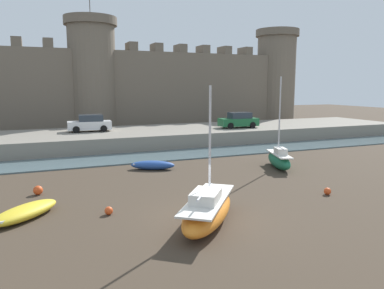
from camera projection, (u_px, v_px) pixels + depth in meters
ground_plane at (207, 219)px, 16.34m from camera, size 160.00×160.00×0.00m
water_channel at (129, 158)px, 29.94m from camera, size 80.00×4.50×0.10m
quay_road at (112, 139)px, 36.45m from camera, size 65.89×10.00×1.39m
castle at (93, 83)px, 46.16m from camera, size 60.21×6.32×16.99m
rowboat_near_channel_left at (153, 165)px, 26.06m from camera, size 3.19×2.20×0.62m
sailboat_foreground_centre at (208, 209)px, 15.73m from camera, size 4.70×5.37×5.80m
sailboat_foreground_left at (279, 159)px, 26.49m from camera, size 2.28×4.24×6.42m
rowboat_foreground_right at (25, 212)px, 16.36m from camera, size 3.40×3.41×0.60m
mooring_buoy_near_channel at (38, 190)px, 19.99m from camera, size 0.50×0.50×0.50m
mooring_buoy_mid_mud at (109, 211)px, 16.90m from camera, size 0.38×0.38×0.38m
mooring_buoy_near_shore at (327, 191)px, 20.02m from camera, size 0.38×0.38×0.38m
car_quay_east at (90, 123)px, 36.34m from camera, size 4.21×2.11×1.62m
car_quay_west at (239, 120)px, 39.65m from camera, size 4.21×2.11×1.62m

